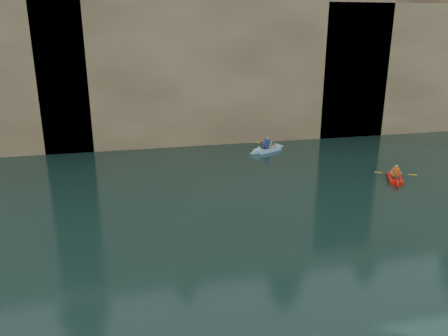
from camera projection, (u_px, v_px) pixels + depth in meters
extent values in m
cube|color=tan|center=(180.00, 50.00, 36.27)|extent=(70.00, 16.00, 12.00)
cube|color=tan|center=(224.00, 59.00, 29.93)|extent=(24.00, 2.40, 11.40)
cube|color=black|center=(139.00, 124.00, 29.26)|extent=(3.50, 1.00, 3.20)
cube|color=black|center=(331.00, 107.00, 32.11)|extent=(5.00, 1.00, 4.50)
cube|color=red|center=(395.00, 178.00, 23.16)|extent=(1.62, 2.31, 0.24)
cone|color=red|center=(392.00, 172.00, 24.14)|extent=(0.94, 1.00, 0.65)
cone|color=red|center=(398.00, 185.00, 22.18)|extent=(0.94, 1.00, 0.65)
cube|color=black|center=(395.00, 177.00, 23.00)|extent=(0.61, 0.67, 0.04)
cube|color=orange|center=(396.00, 172.00, 23.06)|extent=(0.30, 0.35, 0.43)
sphere|color=tan|center=(396.00, 166.00, 22.97)|extent=(0.18, 0.18, 0.18)
cylinder|color=black|center=(395.00, 174.00, 23.09)|extent=(0.90, 1.73, 0.04)
cube|color=yellow|center=(378.00, 172.00, 23.28)|extent=(0.41, 0.26, 0.02)
cube|color=yellow|center=(413.00, 175.00, 22.89)|extent=(0.41, 0.26, 0.02)
cube|color=#93D1F6|center=(267.00, 149.00, 28.73)|extent=(2.54, 1.74, 0.27)
cone|color=#93D1F6|center=(279.00, 146.00, 29.42)|extent=(1.10, 1.03, 0.73)
cone|color=#93D1F6|center=(254.00, 152.00, 28.04)|extent=(1.10, 1.03, 0.73)
cube|color=black|center=(266.00, 148.00, 28.61)|extent=(0.69, 0.65, 0.04)
cube|color=#1C429A|center=(267.00, 143.00, 28.61)|extent=(0.39, 0.34, 0.49)
sphere|color=tan|center=(268.00, 138.00, 28.51)|extent=(0.21, 0.21, 0.21)
cylinder|color=black|center=(267.00, 145.00, 28.65)|extent=(1.96, 0.97, 0.04)
cube|color=yellow|center=(257.00, 142.00, 29.38)|extent=(0.25, 0.41, 0.02)
cube|color=yellow|center=(278.00, 148.00, 27.92)|extent=(0.25, 0.41, 0.02)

